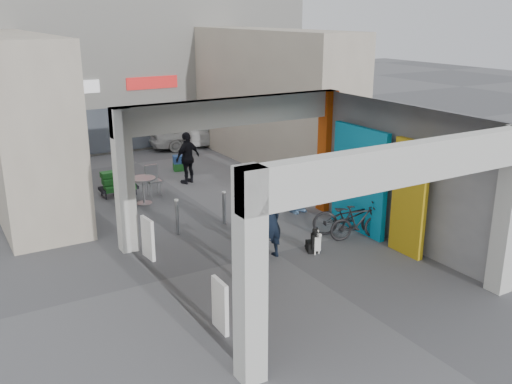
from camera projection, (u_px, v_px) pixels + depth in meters
ground at (275, 253)px, 13.83m from camera, size 90.00×90.00×0.00m
arcade_canopy at (316, 166)px, 12.72m from camera, size 6.40×6.45×6.40m
far_building at (100, 51)px, 24.13m from camera, size 18.00×4.08×8.00m
plaza_bldg_left at (16, 120)px, 17.07m from camera, size 2.00×9.00×5.00m
plaza_bldg_right at (271, 98)px, 21.42m from camera, size 2.00×9.00×5.00m
bollard_left at (177, 217)px, 14.87m from camera, size 0.09×0.09×0.94m
bollard_center at (224, 208)px, 15.61m from camera, size 0.09×0.09×0.91m
bollard_right at (278, 196)px, 16.55m from camera, size 0.09×0.09×0.96m
advert_board_near at (220, 305)px, 10.32m from camera, size 0.11×0.55×1.00m
advert_board_far at (148, 238)px, 13.40m from camera, size 0.14×0.55×1.00m
cafe_set at (136, 191)px, 17.51m from camera, size 1.61×1.30×0.98m
produce_stand at (118, 186)px, 18.11m from camera, size 1.16×0.63×0.76m
crate_stack at (179, 163)px, 20.96m from camera, size 0.52×0.45×0.56m
border_collie at (314, 242)px, 13.78m from camera, size 0.25×0.49×0.67m
man_with_dog at (269, 219)px, 13.27m from camera, size 0.77×0.57×1.93m
man_back_turned at (254, 246)px, 12.14m from camera, size 0.85×0.69×1.66m
man_elderly at (298, 186)px, 16.47m from camera, size 0.81×0.57×1.58m
man_crates at (188, 158)px, 19.24m from camera, size 1.12×0.77×1.77m
bicycle_front at (349, 216)px, 14.82m from camera, size 2.00×1.51×1.01m
bicycle_rear at (358, 222)px, 14.54m from camera, size 1.60×0.82×0.93m
white_van at (193, 132)px, 24.56m from camera, size 3.85×1.82×1.27m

